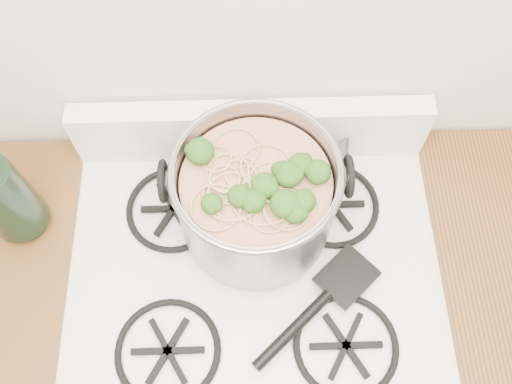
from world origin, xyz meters
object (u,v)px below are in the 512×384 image
gas_range (255,331)px  stock_pot (256,197)px  spatula (347,275)px  glass_bowl (292,150)px

gas_range → stock_pot: (0.01, 0.12, 0.59)m
spatula → glass_bowl: bearing=155.0°
gas_range → glass_bowl: bearing=72.1°
stock_pot → spatula: stock_pot is taller
gas_range → glass_bowl: 0.58m
gas_range → spatula: 0.53m
glass_bowl → stock_pot: bearing=-117.9°
stock_pot → glass_bowl: size_ratio=3.66×
stock_pot → gas_range: bearing=-92.7°
spatula → glass_bowl: size_ratio=3.24×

